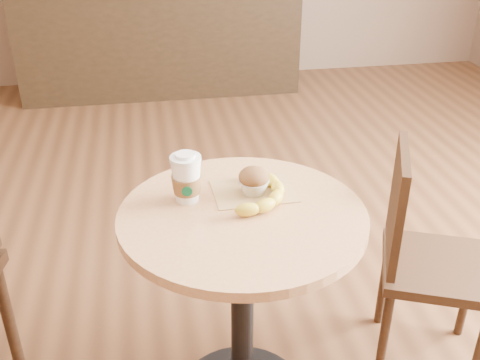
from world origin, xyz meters
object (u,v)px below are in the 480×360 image
at_px(banana, 260,191).
at_px(coffee_cup, 186,180).
at_px(cafe_table, 242,274).
at_px(chair_right, 422,254).
at_px(muffin, 254,181).

bearing_deg(banana, coffee_cup, -161.54).
bearing_deg(cafe_table, coffee_cup, 147.29).
bearing_deg(chair_right, cafe_table, 122.00).
bearing_deg(coffee_cup, muffin, 4.77).
xyz_separation_m(cafe_table, chair_right, (0.64, 0.11, -0.08)).
bearing_deg(chair_right, banana, 115.90).
bearing_deg(muffin, cafe_table, -117.76).
bearing_deg(banana, muffin, 142.97).
height_order(cafe_table, banana, banana).
bearing_deg(muffin, banana, -61.20).
height_order(chair_right, coffee_cup, coffee_cup).
distance_m(coffee_cup, muffin, 0.20).
distance_m(chair_right, banana, 0.66).
height_order(cafe_table, muffin, muffin).
bearing_deg(muffin, coffee_cup, -179.16).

